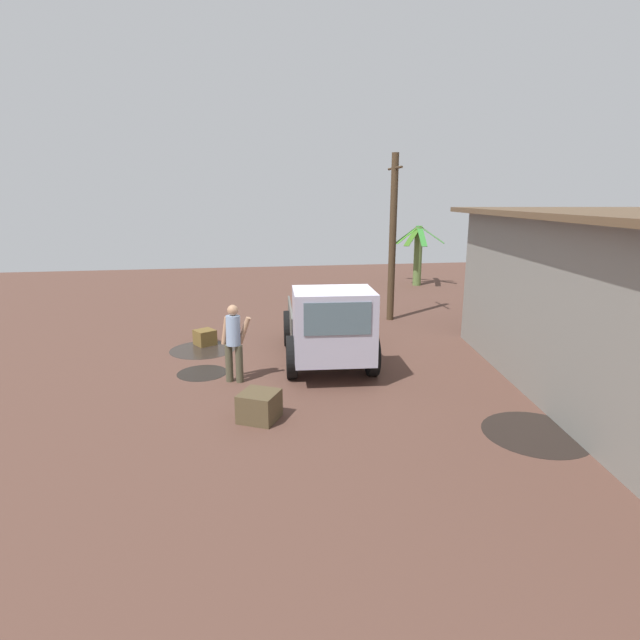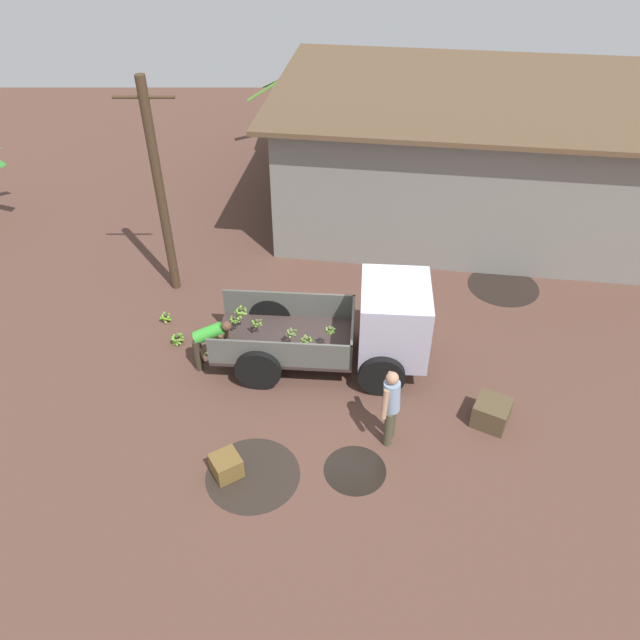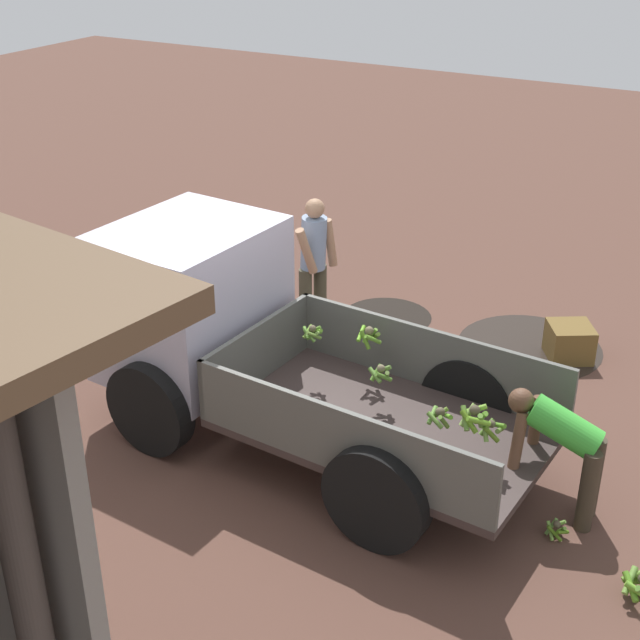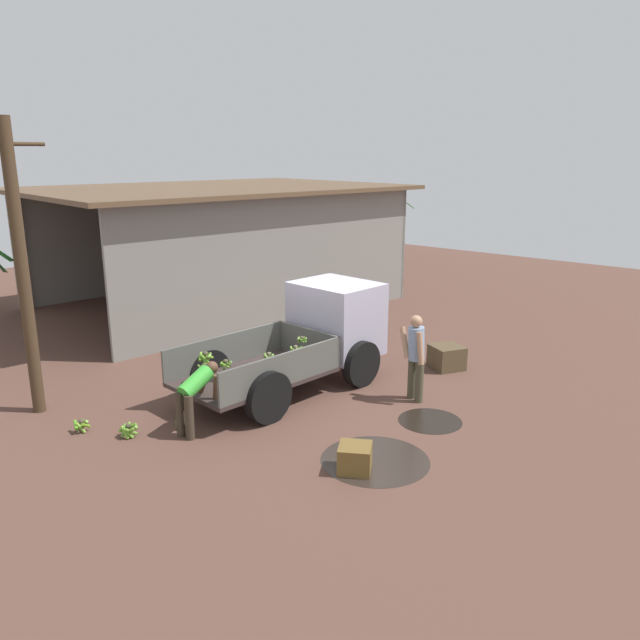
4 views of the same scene
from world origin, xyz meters
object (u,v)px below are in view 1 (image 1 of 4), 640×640
at_px(person_foreground_visitor, 234,340).
at_px(banana_bunch_on_ground_2, 317,329).
at_px(wooden_crate_1, 259,406).
at_px(utility_pole, 393,238).
at_px(banana_bunch_on_ground_1, 347,317).
at_px(banana_bunch_on_ground_0, 326,321).
at_px(wooden_crate_0, 205,337).
at_px(person_worker_loading, 306,310).
at_px(cargo_truck, 331,328).

height_order(person_foreground_visitor, banana_bunch_on_ground_2, person_foreground_visitor).
relative_size(banana_bunch_on_ground_2, wooden_crate_1, 0.32).
bearing_deg(person_foreground_visitor, utility_pole, -24.70).
relative_size(banana_bunch_on_ground_1, wooden_crate_1, 0.46).
relative_size(person_foreground_visitor, wooden_crate_1, 2.65).
distance_m(banana_bunch_on_ground_1, wooden_crate_1, 7.52).
distance_m(person_foreground_visitor, wooden_crate_1, 2.16).
relative_size(person_foreground_visitor, banana_bunch_on_ground_0, 4.99).
bearing_deg(utility_pole, wooden_crate_1, -33.47).
bearing_deg(banana_bunch_on_ground_0, wooden_crate_0, -66.96).
relative_size(person_foreground_visitor, person_worker_loading, 1.46).
bearing_deg(person_worker_loading, wooden_crate_0, -81.24).
distance_m(cargo_truck, banana_bunch_on_ground_1, 4.86).
bearing_deg(person_worker_loading, utility_pole, 109.67).
bearing_deg(wooden_crate_0, banana_bunch_on_ground_2, 103.36).
bearing_deg(person_worker_loading, cargo_truck, -2.79).
relative_size(wooden_crate_0, wooden_crate_1, 0.76).
bearing_deg(utility_pole, banana_bunch_on_ground_2, -65.29).
bearing_deg(wooden_crate_1, utility_pole, 146.53).
bearing_deg(wooden_crate_1, banana_bunch_on_ground_0, 160.00).
distance_m(person_foreground_visitor, banana_bunch_on_ground_0, 5.28).
distance_m(utility_pole, banana_bunch_on_ground_2, 3.82).
height_order(banana_bunch_on_ground_0, banana_bunch_on_ground_1, banana_bunch_on_ground_0).
height_order(person_foreground_visitor, wooden_crate_0, person_foreground_visitor).
height_order(cargo_truck, person_worker_loading, cargo_truck).
bearing_deg(person_worker_loading, banana_bunch_on_ground_1, 126.07).
distance_m(banana_bunch_on_ground_0, wooden_crate_0, 3.86).
bearing_deg(cargo_truck, wooden_crate_0, -127.96).
height_order(utility_pole, wooden_crate_1, utility_pole).
distance_m(person_worker_loading, banana_bunch_on_ground_1, 2.04).
bearing_deg(person_foreground_visitor, person_worker_loading, -8.97).
distance_m(utility_pole, banana_bunch_on_ground_1, 2.88).
xyz_separation_m(cargo_truck, person_worker_loading, (-3.30, -0.08, -0.31)).
bearing_deg(cargo_truck, banana_bunch_on_ground_1, 167.07).
height_order(person_worker_loading, banana_bunch_on_ground_2, person_worker_loading).
xyz_separation_m(cargo_truck, wooden_crate_0, (-2.65, -2.92, -0.82)).
relative_size(person_worker_loading, banana_bunch_on_ground_2, 5.70).
distance_m(utility_pole, person_worker_loading, 3.72).
xyz_separation_m(person_foreground_visitor, wooden_crate_0, (-2.91, -0.79, -0.73)).
bearing_deg(person_foreground_visitor, banana_bunch_on_ground_1, -15.32).
bearing_deg(wooden_crate_0, banana_bunch_on_ground_0, 113.04).
relative_size(banana_bunch_on_ground_2, wooden_crate_0, 0.42).
bearing_deg(utility_pole, person_foreground_visitor, -45.61).
relative_size(utility_pole, wooden_crate_0, 10.75).
relative_size(cargo_truck, wooden_crate_0, 9.37).
height_order(cargo_truck, banana_bunch_on_ground_1, cargo_truck).
height_order(banana_bunch_on_ground_0, wooden_crate_1, wooden_crate_1).
xyz_separation_m(cargo_truck, wooden_crate_1, (2.27, -1.71, -0.77)).
height_order(person_foreground_visitor, banana_bunch_on_ground_0, person_foreground_visitor).
xyz_separation_m(person_foreground_visitor, wooden_crate_1, (2.01, 0.42, -0.67)).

